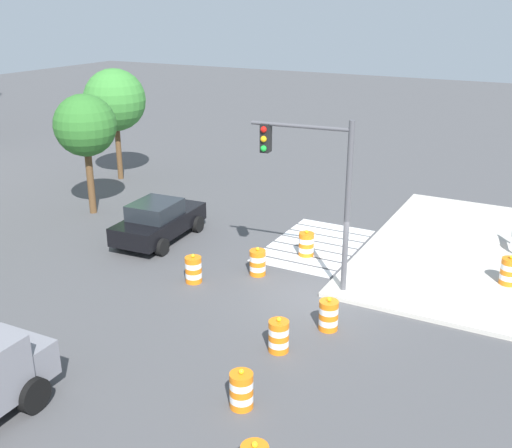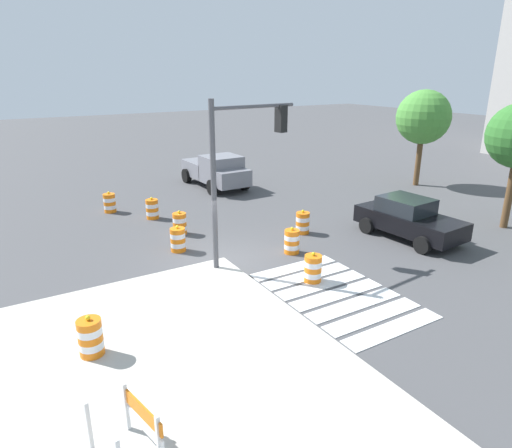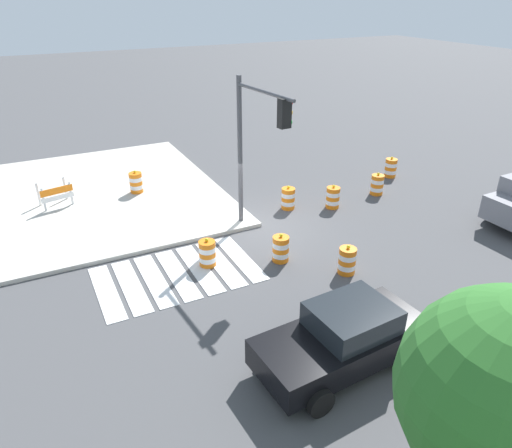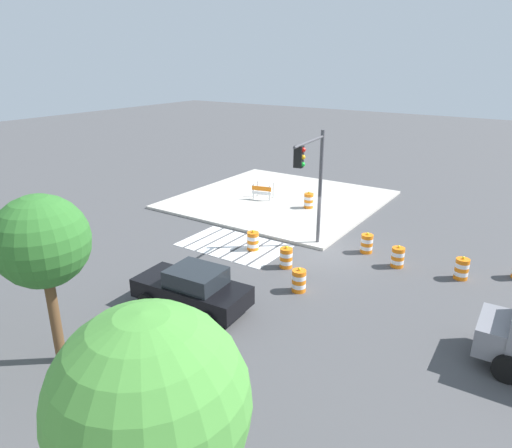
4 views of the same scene
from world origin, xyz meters
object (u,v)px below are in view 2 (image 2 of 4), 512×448
Objects in this scene: sports_car at (408,218)px; traffic_light_pole at (243,153)px; traffic_barrel_on_sidewalk at (90,337)px; traffic_barrel_near_corner at (178,240)px; traffic_barrel_opposite_curb at (313,269)px; traffic_barrel_lane_center at (303,223)px; pickup_truck at (217,171)px; traffic_barrel_far_curb at (292,241)px; traffic_barrel_median_far at (110,203)px; street_tree_streetside_far at (423,117)px; traffic_barrel_median_near at (152,209)px; construction_barricade at (134,424)px; traffic_barrel_crosswalk_end at (180,224)px.

traffic_light_pole reaches higher than sports_car.
traffic_barrel_near_corner is at bearing 141.37° from traffic_barrel_on_sidewalk.
sports_car is at bearing 102.18° from traffic_barrel_opposite_curb.
pickup_truck is at bearing 177.20° from traffic_barrel_lane_center.
traffic_barrel_near_corner is 1.00× the size of traffic_barrel_lane_center.
traffic_barrel_near_corner and traffic_barrel_lane_center have the same top height.
pickup_truck is (-11.48, -2.90, 0.16)m from sports_car.
sports_car is 5.09m from traffic_barrel_far_curb.
traffic_barrel_median_far is 17.73m from street_tree_streetside_far.
traffic_barrel_median_near is 0.74× the size of construction_barricade.
traffic_barrel_far_curb is (4.07, 2.79, 0.00)m from traffic_barrel_crosswalk_end.
traffic_light_pole is at bearing -93.13° from traffic_barrel_far_curb.
traffic_barrel_lane_center is at bearing 147.49° from traffic_barrel_opposite_curb.
street_tree_streetside_far reaches higher than pickup_truck.
traffic_barrel_far_curb is 1.00× the size of traffic_barrel_on_sidewalk.
street_tree_streetside_far is (1.83, 15.54, 3.48)m from traffic_barrel_median_near.
sports_car is 10.02m from street_tree_streetside_far.
traffic_barrel_crosswalk_end is (-5.13, -7.76, -0.36)m from sports_car.
traffic_barrel_median_near and traffic_barrel_far_curb have the same top height.
traffic_barrel_lane_center is at bearing 115.43° from traffic_barrel_on_sidewalk.
pickup_truck is at bearing 167.23° from traffic_barrel_opposite_curb.
traffic_barrel_median_far is at bearing -139.30° from traffic_barrel_lane_center.
traffic_barrel_lane_center is 10.42m from traffic_barrel_on_sidewalk.
traffic_barrel_lane_center is at bearing 60.14° from traffic_barrel_crosswalk_end.
construction_barricade is (7.78, -9.36, 0.27)m from traffic_barrel_lane_center.
traffic_barrel_median_far is 0.74× the size of construction_barricade.
traffic_barrel_opposite_curb is at bearing -77.82° from sports_car.
traffic_barrel_lane_center is at bearing -2.80° from pickup_truck.
traffic_barrel_lane_center is 0.19× the size of street_tree_streetside_far.
traffic_barrel_crosswalk_end is 8.61m from traffic_barrel_on_sidewalk.
traffic_barrel_median_far is 1.00× the size of traffic_barrel_on_sidewalk.
sports_car is 4.32× the size of traffic_barrel_median_far.
construction_barricade is (5.19, -12.70, -0.09)m from sports_car.
traffic_barrel_opposite_curb is 0.19× the size of traffic_light_pole.
traffic_barrel_median_far is 1.00× the size of traffic_barrel_far_curb.
traffic_barrel_far_curb is 13.79m from street_tree_streetside_far.
traffic_barrel_median_far is at bearing 167.81° from construction_barricade.
street_tree_streetside_far is (-4.82, 12.45, 3.48)m from traffic_barrel_far_curb.
traffic_barrel_far_curb is at bearing 110.73° from traffic_barrel_on_sidewalk.
construction_barricade is at bearing -50.28° from traffic_barrel_lane_center.
traffic_barrel_median_near is 7.49m from traffic_light_pole.
construction_barricade reaches higher than traffic_barrel_opposite_curb.
traffic_barrel_opposite_curb is at bearing -61.72° from street_tree_streetside_far.
traffic_light_pole reaches higher than traffic_barrel_far_curb.
traffic_barrel_on_sidewalk is (5.30, -4.23, 0.15)m from traffic_barrel_near_corner.
sports_car reaches higher than traffic_barrel_crosswalk_end.
traffic_barrel_near_corner is at bearing -123.55° from traffic_barrel_far_curb.
traffic_barrel_crosswalk_end is at bearing -37.41° from pickup_truck.
traffic_barrel_near_corner and traffic_barrel_median_far have the same top height.
pickup_truck is 9.84m from traffic_barrel_near_corner.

